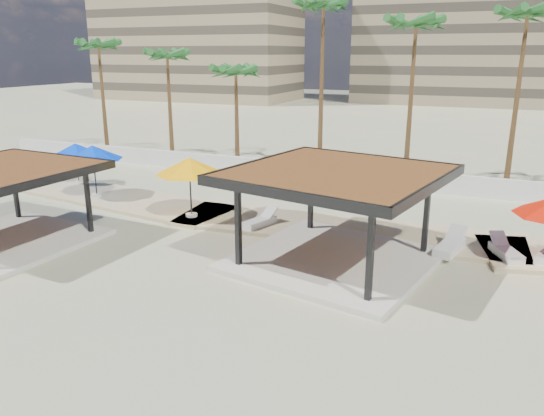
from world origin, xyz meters
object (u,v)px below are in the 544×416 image
Objects in this scene: pavilion_central at (336,208)px; lounger_c at (506,252)px; lounger_a at (260,222)px; pavilion_west at (2,199)px; umbrella_a at (75,149)px; lounger_b at (450,246)px.

pavilion_central reaches higher than lounger_c.
pavilion_central is 5.47m from lounger_a.
lounger_c is (19.90, 6.46, -1.67)m from pavilion_west.
umbrella_a is (-18.49, 5.97, 0.04)m from pavilion_central.
pavilion_west is 11.23m from lounger_a.
lounger_c is (2.10, 0.31, -0.02)m from lounger_b.
pavilion_west is 3.45× the size of lounger_c.
pavilion_west is 10.65m from umbrella_a.
umbrella_a is at bearing 93.41° from lounger_b.
lounger_b is at bearing 22.91° from pavilion_west.
lounger_a is at bearing -13.43° from umbrella_a.
pavilion_central reaches higher than pavilion_west.
umbrella_a is 14.59m from lounger_a.
pavilion_west is (-13.67, -3.52, -0.22)m from pavilion_central.
pavilion_central is 3.75× the size of lounger_b.
umbrella_a is 1.47× the size of lounger_c.
lounger_b is (4.13, 2.62, -1.86)m from pavilion_central.
lounger_b is at bearing -72.76° from lounger_a.
lounger_b is at bearing -8.43° from umbrella_a.
lounger_a is 8.55m from lounger_b.
umbrella_a is 1.31× the size of lounger_b.
pavilion_central reaches higher than lounger_b.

